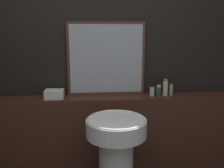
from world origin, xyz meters
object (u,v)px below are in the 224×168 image
mirror (106,59)px  towel_stack (54,94)px  body_wash_bottle (171,90)px  shampoo_bottle (152,91)px  lotion_bottle (165,88)px  conditioner_bottle (159,91)px  pedestal_sink (116,160)px

mirror → towel_stack: bearing=-169.0°
towel_stack → body_wash_bottle: size_ratio=1.51×
shampoo_bottle → lotion_bottle: lotion_bottle is taller
shampoo_bottle → conditioner_bottle: size_ratio=1.00×
mirror → body_wash_bottle: mirror is taller
mirror → lotion_bottle: mirror is taller
mirror → conditioner_bottle: bearing=-10.9°
mirror → lotion_bottle: size_ratio=4.49×
shampoo_bottle → pedestal_sink: bearing=-129.3°
towel_stack → shampoo_bottle: size_ratio=1.60×
towel_stack → pedestal_sink: bearing=-42.6°
lotion_bottle → shampoo_bottle: bearing=180.0°
towel_stack → body_wash_bottle: 1.12m
pedestal_sink → lotion_bottle: lotion_bottle is taller
mirror → body_wash_bottle: bearing=-8.7°
towel_stack → lotion_bottle: bearing=0.0°
lotion_bottle → body_wash_bottle: (0.06, -0.00, -0.02)m
mirror → towel_stack: (-0.49, -0.10, -0.31)m
shampoo_bottle → lotion_bottle: (0.13, 0.00, 0.03)m
body_wash_bottle → towel_stack: bearing=180.0°
lotion_bottle → body_wash_bottle: size_ratio=1.45×
conditioner_bottle → body_wash_bottle: body_wash_bottle is taller
mirror → body_wash_bottle: (0.63, -0.10, -0.30)m
pedestal_sink → lotion_bottle: bearing=42.7°
shampoo_bottle → towel_stack: bearing=180.0°
pedestal_sink → body_wash_bottle: bearing=39.7°
pedestal_sink → lotion_bottle: 0.86m
towel_stack → body_wash_bottle: (1.12, -0.00, 0.01)m
conditioner_bottle → body_wash_bottle: bearing=-0.0°
towel_stack → shampoo_bottle: bearing=0.0°
towel_stack → shampoo_bottle: shampoo_bottle is taller
mirror → towel_stack: 0.59m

